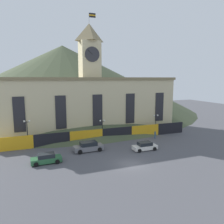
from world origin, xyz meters
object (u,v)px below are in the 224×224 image
at_px(street_lamp_left, 102,125).
at_px(car_gray_pickup, 88,147).
at_px(pedestrian, 155,134).
at_px(street_lamp_right, 27,128).
at_px(car_white_taxi, 145,146).
at_px(car_green_wagon, 46,159).
at_px(street_lamp_far_right, 156,120).

bearing_deg(street_lamp_left, car_gray_pickup, -128.19).
bearing_deg(car_gray_pickup, pedestrian, 9.55).
height_order(street_lamp_right, car_gray_pickup, street_lamp_right).
distance_m(car_gray_pickup, car_white_taxi, 10.30).
relative_size(car_gray_pickup, car_white_taxi, 1.18).
bearing_deg(car_green_wagon, street_lamp_left, 35.67).
bearing_deg(pedestrian, car_green_wagon, 70.72).
xyz_separation_m(car_gray_pickup, pedestrian, (15.87, 3.02, 0.11)).
bearing_deg(car_white_taxi, car_green_wagon, -179.24).
xyz_separation_m(street_lamp_far_right, car_white_taxi, (-8.01, -9.06, -2.75)).
bearing_deg(car_green_wagon, street_lamp_right, 105.02).
bearing_deg(pedestrian, street_lamp_far_right, -68.06).
distance_m(car_gray_pickup, car_green_wagon, 8.24).
height_order(street_lamp_far_right, car_gray_pickup, street_lamp_far_right).
distance_m(street_lamp_right, car_white_taxi, 22.18).
distance_m(street_lamp_far_right, car_gray_pickup, 18.96).
relative_size(street_lamp_far_right, pedestrian, 2.79).
bearing_deg(pedestrian, street_lamp_left, 41.49).
bearing_deg(street_lamp_right, street_lamp_far_right, 0.00).
xyz_separation_m(street_lamp_far_right, pedestrian, (-1.95, -2.89, -2.52)).
bearing_deg(car_gray_pickup, street_lamp_left, 50.57).
bearing_deg(car_gray_pickup, street_lamp_far_right, 17.12).
height_order(street_lamp_far_right, pedestrian, street_lamp_far_right).
distance_m(street_lamp_far_right, pedestrian, 4.30).
height_order(street_lamp_left, car_gray_pickup, street_lamp_left).
distance_m(street_lamp_left, street_lamp_far_right, 13.17).
xyz_separation_m(car_white_taxi, pedestrian, (6.07, 6.17, 0.22)).
bearing_deg(car_white_taxi, street_lamp_far_right, 49.18).
height_order(street_lamp_far_right, car_white_taxi, street_lamp_far_right).
bearing_deg(street_lamp_far_right, street_lamp_left, 180.00).
relative_size(street_lamp_left, car_white_taxi, 0.97).
height_order(street_lamp_right, car_white_taxi, street_lamp_right).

